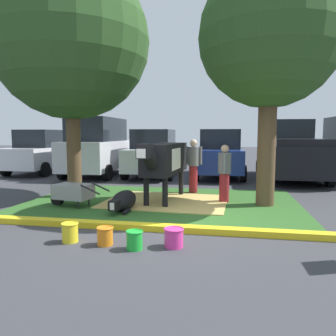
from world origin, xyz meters
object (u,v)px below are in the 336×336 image
(bucket_yellow, at_px, (70,232))
(sedan_silver, at_px, (154,153))
(suv_dark_grey, at_px, (98,147))
(shade_tree_right, at_px, (270,37))
(calf_lying, at_px, (124,201))
(person_visitor_near, at_px, (193,164))
(sedan_blue, at_px, (220,154))
(bucket_orange, at_px, (105,236))
(bucket_green, at_px, (134,240))
(bucket_pink, at_px, (174,237))
(person_handler, at_px, (224,172))
(cow_holstein, at_px, (164,159))
(hatchback_white, at_px, (42,152))
(pickup_truck_black, at_px, (290,152))
(wheelbarrow, at_px, (72,192))
(shade_tree_left, at_px, (70,41))

(bucket_yellow, xyz_separation_m, sedan_silver, (-0.53, 8.85, 0.81))
(suv_dark_grey, bearing_deg, shade_tree_right, -37.43)
(calf_lying, xyz_separation_m, suv_dark_grey, (-3.17, 6.21, 1.03))
(person_visitor_near, distance_m, sedan_blue, 4.17)
(sedan_silver, bearing_deg, bucket_yellow, -86.60)
(shade_tree_right, height_order, suv_dark_grey, shade_tree_right)
(bucket_orange, distance_m, suv_dark_grey, 9.38)
(shade_tree_right, relative_size, sedan_blue, 1.35)
(calf_lying, height_order, person_visitor_near, person_visitor_near)
(calf_lying, distance_m, bucket_green, 2.67)
(bucket_pink, bearing_deg, person_handler, 77.96)
(bucket_green, bearing_deg, cow_holstein, 93.62)
(cow_holstein, relative_size, hatchback_white, 0.71)
(calf_lying, bearing_deg, bucket_yellow, -94.81)
(person_visitor_near, height_order, suv_dark_grey, suv_dark_grey)
(bucket_green, height_order, pickup_truck_black, pickup_truck_black)
(person_visitor_near, bearing_deg, wheelbarrow, -138.70)
(person_visitor_near, xyz_separation_m, bucket_yellow, (-1.60, -4.95, -0.73))
(person_visitor_near, distance_m, bucket_orange, 5.13)
(person_visitor_near, bearing_deg, cow_holstein, -114.72)
(bucket_yellow, bearing_deg, cow_holstein, 75.02)
(shade_tree_left, height_order, sedan_silver, shade_tree_left)
(person_handler, xyz_separation_m, hatchback_white, (-8.51, 5.33, 0.16))
(shade_tree_left, height_order, sedan_blue, shade_tree_left)
(shade_tree_right, height_order, sedan_blue, shade_tree_right)
(wheelbarrow, relative_size, bucket_orange, 5.37)
(calf_lying, xyz_separation_m, wheelbarrow, (-1.39, 0.16, 0.15))
(sedan_blue, bearing_deg, bucket_pink, -93.42)
(shade_tree_left, distance_m, bucket_green, 6.53)
(calf_lying, relative_size, person_visitor_near, 0.79)
(wheelbarrow, distance_m, bucket_pink, 3.85)
(person_handler, xyz_separation_m, pickup_truck_black, (2.55, 5.11, 0.29))
(wheelbarrow, xyz_separation_m, pickup_truck_black, (6.30, 6.30, 0.73))
(person_handler, height_order, suv_dark_grey, suv_dark_grey)
(calf_lying, bearing_deg, shade_tree_right, 19.34)
(wheelbarrow, bearing_deg, shade_tree_left, 113.85)
(sedan_blue, bearing_deg, calf_lying, -107.51)
(bucket_pink, relative_size, sedan_blue, 0.08)
(person_visitor_near, bearing_deg, shade_tree_right, -35.63)
(shade_tree_left, bearing_deg, suv_dark_grey, 104.19)
(wheelbarrow, distance_m, bucket_green, 3.57)
(bucket_pink, relative_size, suv_dark_grey, 0.07)
(bucket_orange, relative_size, hatchback_white, 0.07)
(person_visitor_near, relative_size, bucket_pink, 5.01)
(sedan_blue, bearing_deg, hatchback_white, -179.66)
(shade_tree_left, bearing_deg, shade_tree_right, -2.91)
(bucket_green, relative_size, hatchback_white, 0.07)
(shade_tree_left, xyz_separation_m, hatchback_white, (-4.18, 5.22, -3.45))
(sedan_silver, bearing_deg, bucket_green, -79.26)
(calf_lying, relative_size, person_handler, 0.85)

